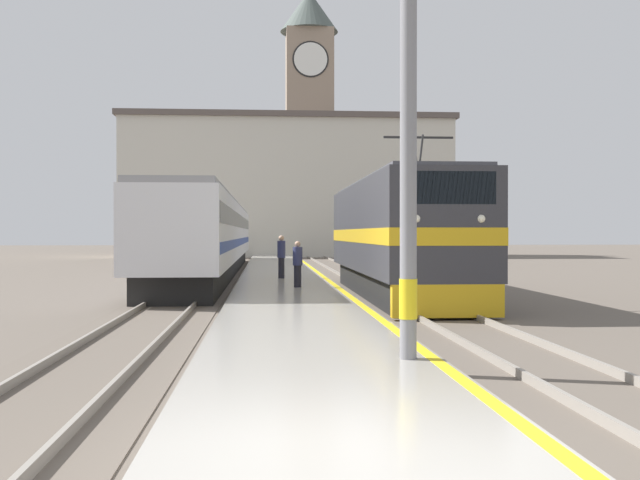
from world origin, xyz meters
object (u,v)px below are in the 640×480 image
locomotive_train (396,237)px  second_waiting_passenger (298,263)px  catenary_mast (415,108)px  person_on_platform (281,255)px  clock_tower (309,113)px  passenger_train (213,235)px

locomotive_train → second_waiting_passenger: locomotive_train is taller
locomotive_train → second_waiting_passenger: 3.59m
catenary_mast → person_on_platform: catenary_mast is taller
catenary_mast → second_waiting_passenger: bearing=94.2°
locomotive_train → person_on_platform: bearing=120.4°
catenary_mast → clock_tower: size_ratio=0.28×
second_waiting_passenger → clock_tower: size_ratio=0.06×
locomotive_train → person_on_platform: (-3.75, 6.39, -0.82)m
passenger_train → catenary_mast: 28.85m
locomotive_train → catenary_mast: 14.22m
locomotive_train → person_on_platform: size_ratio=8.13×
locomotive_train → catenary_mast: bearing=-98.9°
person_on_platform → second_waiting_passenger: size_ratio=1.12×
person_on_platform → clock_tower: bearing=85.2°
clock_tower → locomotive_train: bearing=-90.1°
passenger_train → clock_tower: clock_tower is taller
passenger_train → clock_tower: (7.23, 37.03, 12.39)m
passenger_train → second_waiting_passenger: (3.87, -13.36, -0.94)m
person_on_platform → clock_tower: clock_tower is taller
clock_tower → person_on_platform: bearing=-94.8°
locomotive_train → clock_tower: size_ratio=0.54×
locomotive_train → clock_tower: clock_tower is taller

